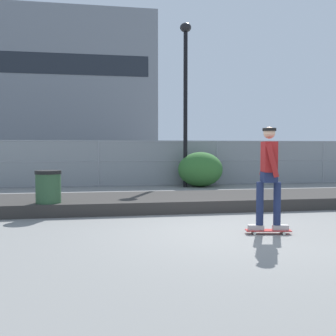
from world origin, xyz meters
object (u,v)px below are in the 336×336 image
Objects in this scene: skateboard at (268,231)px; skater at (269,171)px; shrub_left at (200,169)px; trash_bin at (48,193)px; street_lamp at (185,85)px; parked_car_near at (73,162)px.

skater reaches higher than skateboard.
trash_bin is (-5.13, -6.10, -0.17)m from shrub_left.
street_lamp is at bearing 87.36° from skater.
trash_bin is (-4.11, 2.68, -0.61)m from skater.
skateboard is 8.86m from shrub_left.
trash_bin is at bearing -89.50° from parked_car_near.
street_lamp reaches higher than trash_bin.
skateboard is 0.45× the size of skater.
shrub_left is (0.61, -0.01, -3.33)m from street_lamp.
skater is 1.79× the size of trash_bin.
skater is 8.85m from shrub_left.
parked_car_near reaches higher than skateboard.
street_lamp is at bearing 179.40° from shrub_left.
skater is 0.41× the size of parked_car_near.
skateboard is 9.65m from street_lamp.
skateboard is 0.13× the size of street_lamp.
parked_car_near is 4.31× the size of trash_bin.
skater is 9.26m from street_lamp.
street_lamp is (0.41, 8.78, 2.89)m from skater.
parked_car_near is (-4.61, 4.75, -3.18)m from street_lamp.
parked_car_near is 7.06m from shrub_left.
parked_car_near is at bearing 90.50° from trash_bin.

